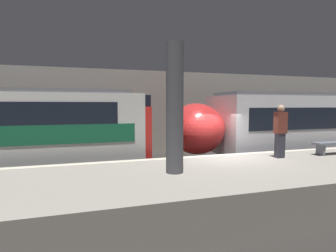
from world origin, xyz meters
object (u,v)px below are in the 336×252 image
support_pillar_near (175,108)px  platform_bench (332,145)px  person_walking (280,130)px  train_modern (327,126)px

support_pillar_near → platform_bench: support_pillar_near is taller
support_pillar_near → person_walking: support_pillar_near is taller
support_pillar_near → person_walking: size_ratio=1.90×
support_pillar_near → train_modern: support_pillar_near is taller
support_pillar_near → person_walking: (4.00, 0.80, -0.74)m
train_modern → platform_bench: 5.02m
support_pillar_near → train_modern: (9.83, 4.22, -1.01)m
train_modern → person_walking: 6.77m
support_pillar_near → platform_bench: bearing=6.8°
train_modern → platform_bench: size_ratio=11.03×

